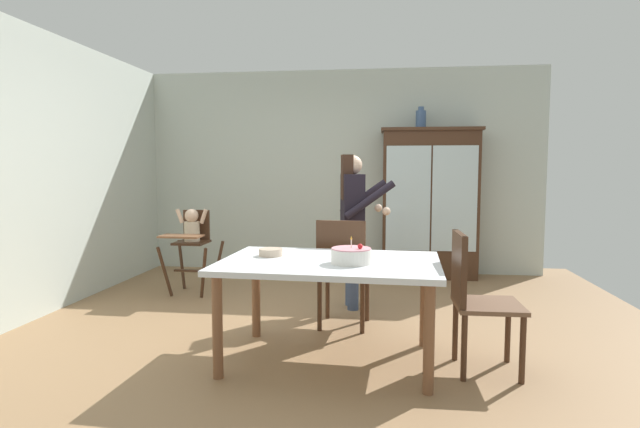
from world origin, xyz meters
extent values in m
plane|color=#93704C|center=(0.00, 0.00, 0.00)|extent=(6.24, 6.24, 0.00)
cube|color=beige|center=(0.00, 2.63, 1.35)|extent=(5.32, 0.06, 2.70)
cube|color=beige|center=(-2.63, 0.00, 1.35)|extent=(0.06, 5.32, 2.70)
cube|color=#422819|center=(1.17, 2.37, 0.93)|extent=(1.19, 0.42, 1.86)
cube|color=#422819|center=(1.17, 2.37, 1.88)|extent=(1.25, 0.48, 0.04)
cube|color=silver|center=(0.89, 2.15, 1.02)|extent=(0.54, 0.01, 1.30)
cube|color=silver|center=(1.45, 2.15, 1.02)|extent=(0.54, 0.01, 1.30)
cube|color=#422819|center=(1.17, 2.37, 1.02)|extent=(1.11, 0.36, 0.02)
cylinder|color=#3D567F|center=(1.04, 2.37, 2.01)|extent=(0.13, 0.13, 0.22)
cylinder|color=#3D567F|center=(1.04, 2.37, 2.15)|extent=(0.07, 0.07, 0.05)
cylinder|color=#422819|center=(-1.76, 0.94, 0.28)|extent=(0.14, 0.13, 0.56)
cylinder|color=#422819|center=(-1.32, 0.93, 0.28)|extent=(0.13, 0.14, 0.56)
cylinder|color=#422819|center=(-1.75, 1.38, 0.28)|extent=(0.13, 0.14, 0.56)
cylinder|color=#422819|center=(-1.31, 1.37, 0.28)|extent=(0.14, 0.13, 0.56)
cube|color=#422819|center=(-1.53, 1.16, 0.25)|extent=(0.42, 0.05, 0.02)
cube|color=#422819|center=(-1.53, 1.16, 0.57)|extent=(0.35, 0.35, 0.02)
cube|color=#422819|center=(-1.53, 1.31, 0.76)|extent=(0.31, 0.04, 0.34)
cube|color=brown|center=(-1.54, 0.89, 0.68)|extent=(0.45, 0.25, 0.02)
cylinder|color=beige|center=(-1.53, 1.18, 0.70)|extent=(0.17, 0.17, 0.22)
sphere|color=beige|center=(-1.53, 1.18, 0.87)|extent=(0.15, 0.15, 0.15)
cylinder|color=beige|center=(-1.67, 1.18, 0.86)|extent=(0.10, 0.05, 0.17)
cylinder|color=beige|center=(-1.39, 1.18, 0.86)|extent=(0.10, 0.05, 0.17)
cylinder|color=#3D4C6B|center=(0.30, 0.71, 0.41)|extent=(0.11, 0.11, 0.82)
cylinder|color=#3D4C6B|center=(0.26, 0.88, 0.41)|extent=(0.11, 0.11, 0.82)
cube|color=black|center=(0.28, 0.79, 1.08)|extent=(0.27, 0.39, 0.52)
cube|color=white|center=(0.38, 0.81, 1.08)|extent=(0.02, 0.06, 0.49)
sphere|color=beige|center=(0.28, 0.79, 1.43)|extent=(0.19, 0.19, 0.19)
cube|color=#382319|center=(0.23, 0.78, 1.31)|extent=(0.14, 0.22, 0.44)
cylinder|color=black|center=(0.46, 0.62, 1.10)|extent=(0.49, 0.17, 0.37)
sphere|color=beige|center=(0.61, 0.65, 0.99)|extent=(0.08, 0.08, 0.08)
cylinder|color=black|center=(0.38, 1.02, 1.10)|extent=(0.49, 0.17, 0.37)
sphere|color=beige|center=(0.54, 1.05, 0.99)|extent=(0.08, 0.08, 0.08)
cube|color=silver|center=(0.21, -0.64, 0.72)|extent=(1.60, 1.11, 0.04)
cylinder|color=brown|center=(-0.50, -1.04, 0.35)|extent=(0.07, 0.07, 0.70)
cylinder|color=brown|center=(0.88, -1.11, 0.35)|extent=(0.07, 0.07, 0.70)
cylinder|color=brown|center=(-0.46, -0.18, 0.35)|extent=(0.07, 0.07, 0.70)
cylinder|color=brown|center=(0.92, -0.25, 0.35)|extent=(0.07, 0.07, 0.70)
cylinder|color=white|center=(0.37, -0.74, 0.79)|extent=(0.28, 0.28, 0.10)
cylinder|color=pink|center=(0.37, -0.74, 0.84)|extent=(0.27, 0.27, 0.01)
cylinder|color=#F2E5CC|center=(0.37, -0.74, 0.88)|extent=(0.01, 0.01, 0.06)
cone|color=yellow|center=(0.37, -0.74, 0.92)|extent=(0.02, 0.02, 0.02)
sphere|color=red|center=(0.43, -0.77, 0.87)|extent=(0.04, 0.04, 0.04)
cylinder|color=#C6AD93|center=(-0.25, -0.52, 0.77)|extent=(0.18, 0.18, 0.05)
cylinder|color=#422819|center=(0.45, 0.37, 0.23)|extent=(0.04, 0.04, 0.45)
cylinder|color=#422819|center=(0.08, 0.39, 0.23)|extent=(0.04, 0.04, 0.45)
cylinder|color=#422819|center=(0.42, 0.00, 0.23)|extent=(0.04, 0.04, 0.45)
cylinder|color=#422819|center=(0.05, 0.03, 0.23)|extent=(0.04, 0.04, 0.45)
cube|color=brown|center=(0.25, 0.20, 0.47)|extent=(0.47, 0.47, 0.03)
cube|color=#422819|center=(0.23, 0.00, 0.72)|extent=(0.42, 0.07, 0.48)
cylinder|color=#422819|center=(0.42, -0.02, 0.72)|extent=(0.03, 0.03, 0.48)
cylinder|color=#422819|center=(0.04, 0.01, 0.72)|extent=(0.03, 0.03, 0.48)
cylinder|color=#422819|center=(1.49, -0.88, 0.23)|extent=(0.04, 0.04, 0.45)
cylinder|color=#422819|center=(1.49, -0.51, 0.23)|extent=(0.04, 0.04, 0.45)
cylinder|color=#422819|center=(1.12, -0.88, 0.23)|extent=(0.04, 0.04, 0.45)
cylinder|color=#422819|center=(1.12, -0.51, 0.23)|extent=(0.04, 0.04, 0.45)
cube|color=brown|center=(1.30, -0.70, 0.47)|extent=(0.45, 0.45, 0.03)
cube|color=#422819|center=(1.10, -0.70, 0.72)|extent=(0.05, 0.42, 0.48)
cylinder|color=#422819|center=(1.11, -0.89, 0.72)|extent=(0.03, 0.03, 0.48)
cylinder|color=#422819|center=(1.10, -0.51, 0.72)|extent=(0.03, 0.03, 0.48)
camera|label=1|loc=(0.59, -4.19, 1.40)|focal=28.36mm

